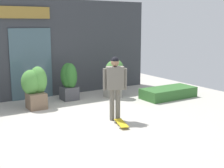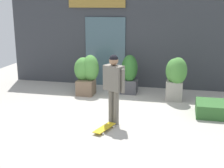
{
  "view_description": "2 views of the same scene",
  "coord_description": "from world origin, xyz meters",
  "px_view_note": "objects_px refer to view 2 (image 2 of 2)",
  "views": [
    {
      "loc": [
        -3.85,
        -7.58,
        2.61
      ],
      "look_at": [
        0.47,
        -0.64,
        1.0
      ],
      "focal_mm": 49.89,
      "sensor_mm": 36.0,
      "label": 1
    },
    {
      "loc": [
        2.14,
        -7.81,
        2.92
      ],
      "look_at": [
        0.47,
        -0.64,
        1.0
      ],
      "focal_mm": 50.07,
      "sensor_mm": 36.0,
      "label": 2
    }
  ],
  "objects_px": {
    "skateboard": "(105,128)",
    "planter_box_mid": "(129,73)",
    "skateboarder": "(114,82)",
    "planter_box_left": "(176,76)",
    "planter_box_right": "(86,73)"
  },
  "relations": [
    {
      "from": "planter_box_mid",
      "to": "skateboard",
      "type": "bearing_deg",
      "value": -90.17
    },
    {
      "from": "skateboarder",
      "to": "planter_box_right",
      "type": "relative_size",
      "value": 1.34
    },
    {
      "from": "skateboarder",
      "to": "skateboard",
      "type": "distance_m",
      "value": 1.12
    },
    {
      "from": "planter_box_left",
      "to": "planter_box_mid",
      "type": "distance_m",
      "value": 1.59
    },
    {
      "from": "skateboarder",
      "to": "skateboard",
      "type": "height_order",
      "value": "skateboarder"
    },
    {
      "from": "planter_box_left",
      "to": "skateboard",
      "type": "bearing_deg",
      "value": -118.94
    },
    {
      "from": "planter_box_left",
      "to": "planter_box_mid",
      "type": "xyz_separation_m",
      "value": [
        -1.51,
        0.49,
        -0.09
      ]
    },
    {
      "from": "skateboarder",
      "to": "planter_box_mid",
      "type": "relative_size",
      "value": 1.36
    },
    {
      "from": "skateboarder",
      "to": "planter_box_left",
      "type": "height_order",
      "value": "skateboarder"
    },
    {
      "from": "skateboarder",
      "to": "planter_box_left",
      "type": "xyz_separation_m",
      "value": [
        1.41,
        2.27,
        -0.29
      ]
    },
    {
      "from": "skateboard",
      "to": "planter_box_mid",
      "type": "height_order",
      "value": "planter_box_mid"
    },
    {
      "from": "skateboard",
      "to": "planter_box_mid",
      "type": "bearing_deg",
      "value": -162.87
    },
    {
      "from": "skateboard",
      "to": "planter_box_left",
      "type": "distance_m",
      "value": 3.23
    },
    {
      "from": "skateboarder",
      "to": "planter_box_left",
      "type": "relative_size",
      "value": 1.28
    },
    {
      "from": "planter_box_right",
      "to": "planter_box_mid",
      "type": "bearing_deg",
      "value": 17.06
    }
  ]
}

